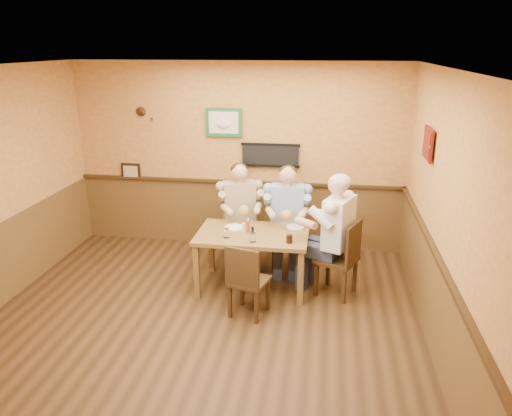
{
  "coord_description": "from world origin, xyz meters",
  "views": [
    {
      "loc": [
        1.35,
        -4.76,
        3.03
      ],
      "look_at": [
        0.5,
        1.01,
        1.1
      ],
      "focal_mm": 35.0,
      "sensor_mm": 36.0,
      "label": 1
    }
  ],
  "objects": [
    {
      "name": "room",
      "position": [
        0.13,
        0.17,
        1.69
      ],
      "size": [
        5.02,
        5.03,
        2.81
      ],
      "color": "#34210F",
      "rests_on": "ground"
    },
    {
      "name": "dining_table",
      "position": [
        0.45,
        1.06,
        0.66
      ],
      "size": [
        1.4,
        0.9,
        0.75
      ],
      "color": "brown",
      "rests_on": "ground"
    },
    {
      "name": "chair_back_left",
      "position": [
        0.14,
        1.84,
        0.46
      ],
      "size": [
        0.53,
        0.53,
        0.92
      ],
      "primitive_type": null,
      "rotation": [
        0.0,
        0.0,
        0.3
      ],
      "color": "#3D2913",
      "rests_on": "ground"
    },
    {
      "name": "chair_back_right",
      "position": [
        0.82,
        1.74,
        0.46
      ],
      "size": [
        0.46,
        0.46,
        0.93
      ],
      "primitive_type": null,
      "rotation": [
        0.0,
        0.0,
        0.06
      ],
      "color": "#3D2913",
      "rests_on": "ground"
    },
    {
      "name": "chair_right_end",
      "position": [
        1.51,
        1.02,
        0.49
      ],
      "size": [
        0.59,
        0.59,
        0.98
      ],
      "primitive_type": null,
      "rotation": [
        0.0,
        0.0,
        -1.97
      ],
      "color": "#3D2913",
      "rests_on": "ground"
    },
    {
      "name": "chair_near_side",
      "position": [
        0.51,
        0.37,
        0.45
      ],
      "size": [
        0.51,
        0.51,
        0.89
      ],
      "primitive_type": null,
      "rotation": [
        0.0,
        0.0,
        2.88
      ],
      "color": "#3D2913",
      "rests_on": "ground"
    },
    {
      "name": "diner_tan_shirt",
      "position": [
        0.14,
        1.84,
        0.66
      ],
      "size": [
        0.76,
        0.76,
        1.31
      ],
      "primitive_type": null,
      "rotation": [
        0.0,
        0.0,
        0.3
      ],
      "color": "tan",
      "rests_on": "ground"
    },
    {
      "name": "diner_blue_polo",
      "position": [
        0.82,
        1.74,
        0.66
      ],
      "size": [
        0.65,
        0.65,
        1.33
      ],
      "primitive_type": null,
      "rotation": [
        0.0,
        0.0,
        0.06
      ],
      "color": "#85A3C8",
      "rests_on": "ground"
    },
    {
      "name": "diner_white_elder",
      "position": [
        1.51,
        1.02,
        0.7
      ],
      "size": [
        0.85,
        0.85,
        1.41
      ],
      "primitive_type": null,
      "rotation": [
        0.0,
        0.0,
        -1.97
      ],
      "color": "silver",
      "rests_on": "ground"
    },
    {
      "name": "water_glass_left",
      "position": [
        0.15,
        0.85,
        0.81
      ],
      "size": [
        0.09,
        0.09,
        0.12
      ],
      "primitive_type": "cylinder",
      "rotation": [
        0.0,
        0.0,
        0.22
      ],
      "color": "white",
      "rests_on": "dining_table"
    },
    {
      "name": "water_glass_mid",
      "position": [
        0.49,
        0.76,
        0.81
      ],
      "size": [
        0.09,
        0.09,
        0.11
      ],
      "primitive_type": "cylinder",
      "rotation": [
        0.0,
        0.0,
        0.23
      ],
      "color": "white",
      "rests_on": "dining_table"
    },
    {
      "name": "cola_tumbler",
      "position": [
        0.93,
        0.8,
        0.8
      ],
      "size": [
        0.08,
        0.08,
        0.1
      ],
      "primitive_type": "cylinder",
      "rotation": [
        0.0,
        0.0,
        -0.05
      ],
      "color": "black",
      "rests_on": "dining_table"
    },
    {
      "name": "hot_sauce_bottle",
      "position": [
        0.38,
        1.07,
        0.84
      ],
      "size": [
        0.04,
        0.04,
        0.17
      ],
      "primitive_type": "cylinder",
      "rotation": [
        0.0,
        0.0,
        0.05
      ],
      "color": "red",
      "rests_on": "dining_table"
    },
    {
      "name": "salt_shaker",
      "position": [
        0.32,
        1.13,
        0.8
      ],
      "size": [
        0.05,
        0.05,
        0.1
      ],
      "primitive_type": "cylinder",
      "rotation": [
        0.0,
        0.0,
        -0.39
      ],
      "color": "white",
      "rests_on": "dining_table"
    },
    {
      "name": "pepper_shaker",
      "position": [
        0.45,
        1.04,
        0.79
      ],
      "size": [
        0.04,
        0.04,
        0.09
      ],
      "primitive_type": "cylinder",
      "rotation": [
        0.0,
        0.0,
        0.34
      ],
      "color": "black",
      "rests_on": "dining_table"
    },
    {
      "name": "plate_far_left",
      "position": [
        0.19,
        1.19,
        0.76
      ],
      "size": [
        0.3,
        0.3,
        0.02
      ],
      "primitive_type": "cylinder",
      "rotation": [
        0.0,
        0.0,
        -0.16
      ],
      "color": "white",
      "rests_on": "dining_table"
    },
    {
      "name": "plate_far_right",
      "position": [
        0.96,
        1.33,
        0.76
      ],
      "size": [
        0.23,
        0.23,
        0.02
      ],
      "primitive_type": "cylinder",
      "rotation": [
        0.0,
        0.0,
        0.03
      ],
      "color": "white",
      "rests_on": "dining_table"
    }
  ]
}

